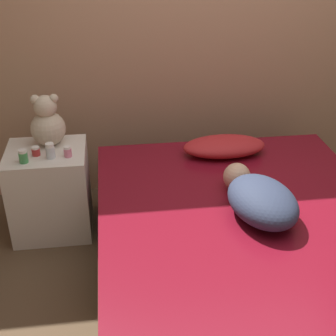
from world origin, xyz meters
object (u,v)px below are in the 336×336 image
object	(u,v)px
bottle_clear	(50,151)
bottle_red	(36,151)
bottle_pink	(68,151)
pillow	(224,146)
bottle_green	(23,156)
person_lying	(260,198)
teddy_bear	(47,123)

from	to	relation	value
bottle_clear	bottle_red	size ratio (longest dim) A/B	1.69
bottle_red	bottle_pink	distance (m)	0.20
pillow	bottle_red	bearing A→B (deg)	-178.32
bottle_green	bottle_clear	bearing A→B (deg)	14.34
bottle_red	bottle_clear	bearing A→B (deg)	-26.26
person_lying	bottle_green	world-z (taller)	person_lying
bottle_green	pillow	bearing A→B (deg)	5.49
bottle_clear	teddy_bear	bearing A→B (deg)	96.59
pillow	teddy_bear	xyz separation A→B (m)	(-1.15, 0.11, 0.18)
pillow	person_lying	distance (m)	0.70
bottle_clear	bottle_pink	distance (m)	0.11
bottle_clear	bottle_green	world-z (taller)	bottle_clear
bottle_red	bottle_green	size ratio (longest dim) A/B	0.68
bottle_pink	teddy_bear	bearing A→B (deg)	123.38
person_lying	bottle_red	bearing A→B (deg)	141.20
person_lying	bottle_pink	world-z (taller)	person_lying
teddy_bear	bottle_pink	size ratio (longest dim) A/B	4.86
person_lying	bottle_red	size ratio (longest dim) A/B	11.22
pillow	teddy_bear	distance (m)	1.17
bottle_green	teddy_bear	bearing A→B (deg)	60.17
bottle_green	bottle_red	bearing A→B (deg)	54.13
pillow	bottle_red	distance (m)	1.22
person_lying	teddy_bear	size ratio (longest dim) A/B	1.89
pillow	bottle_green	size ratio (longest dim) A/B	6.44
person_lying	bottle_green	distance (m)	1.43
teddy_bear	bottle_green	distance (m)	0.29
bottle_clear	bottle_pink	bearing A→B (deg)	1.92
person_lying	bottle_clear	xyz separation A→B (m)	(-1.15, 0.62, 0.05)
bottle_green	bottle_pink	distance (m)	0.27
person_lying	bottle_pink	bearing A→B (deg)	138.56
bottle_red	teddy_bear	bearing A→B (deg)	64.09
pillow	teddy_bear	bearing A→B (deg)	174.34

